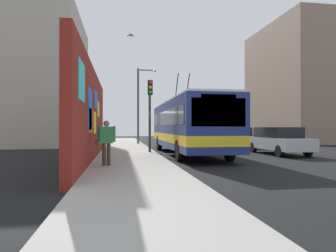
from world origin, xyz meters
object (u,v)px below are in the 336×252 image
object	(u,v)px
city_bus	(188,125)
traffic_light	(150,104)
pedestrian_near_wall	(106,139)
street_lamp	(140,100)
parked_car_white	(213,135)
parked_car_navy	(236,137)
parked_car_silver	(278,140)

from	to	relation	value
city_bus	traffic_light	bearing A→B (deg)	80.52
pedestrian_near_wall	street_lamp	size ratio (longest dim) A/B	0.25
traffic_light	street_lamp	bearing A→B (deg)	-0.52
parked_car_white	pedestrian_near_wall	distance (m)	20.10
parked_car_navy	pedestrian_near_wall	world-z (taller)	pedestrian_near_wall
parked_car_silver	parked_car_navy	world-z (taller)	same
city_bus	parked_car_silver	distance (m)	5.33
traffic_light	parked_car_silver	bearing A→B (deg)	-98.41
street_lamp	traffic_light	bearing A→B (deg)	179.48
parked_car_silver	city_bus	bearing A→B (deg)	82.03
city_bus	pedestrian_near_wall	xyz separation A→B (m)	(-5.75, 4.38, -0.61)
parked_car_navy	traffic_light	distance (m)	9.34
traffic_light	street_lamp	xyz separation A→B (m)	(9.74, -0.09, 1.05)
parked_car_navy	traffic_light	bearing A→B (deg)	126.07
parked_car_silver	traffic_light	distance (m)	7.73
city_bus	parked_car_navy	size ratio (longest dim) A/B	2.68
parked_car_navy	traffic_light	xyz separation A→B (m)	(-5.35, 7.35, 2.12)
parked_car_silver	parked_car_white	xyz separation A→B (m)	(12.64, 0.00, 0.00)
city_bus	parked_car_white	distance (m)	13.03
city_bus	parked_car_silver	bearing A→B (deg)	-97.97
parked_car_navy	traffic_light	size ratio (longest dim) A/B	1.02
city_bus	parked_car_silver	size ratio (longest dim) A/B	2.31
parked_car_white	traffic_light	xyz separation A→B (m)	(-11.55, 7.35, 2.12)
traffic_light	parked_car_navy	bearing A→B (deg)	-53.93
pedestrian_near_wall	parked_car_white	bearing A→B (deg)	-28.46
pedestrian_near_wall	street_lamp	distance (m)	16.27
parked_car_white	parked_car_navy	bearing A→B (deg)	180.00
parked_car_navy	pedestrian_near_wall	distance (m)	14.94
traffic_light	street_lamp	size ratio (longest dim) A/B	0.62
city_bus	parked_car_navy	bearing A→B (deg)	-42.31
pedestrian_near_wall	traffic_light	bearing A→B (deg)	-20.03
parked_car_silver	street_lamp	xyz separation A→B (m)	(10.83, 7.26, 3.16)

